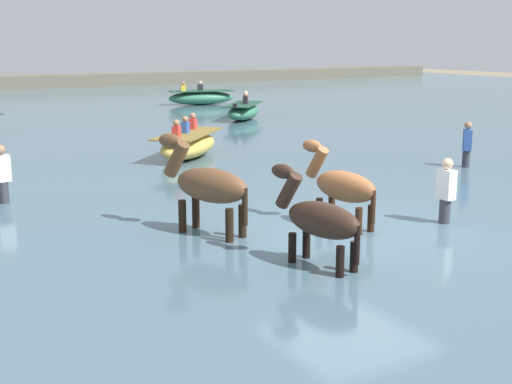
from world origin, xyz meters
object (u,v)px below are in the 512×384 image
Objects in this scene: person_wading_mid at (445,200)px; person_onlooker_right at (467,151)px; boat_near_starboard at (201,97)px; person_onlooker_left at (3,182)px; horse_flank_bay at (208,188)px; boat_far_inshore at (244,111)px; horse_trailing_dark_bay at (319,222)px; boat_near_port at (188,145)px; horse_lead_chestnut at (342,188)px.

person_wading_mid is 1.00× the size of person_onlooker_right.
person_wading_mid is (-6.74, -23.34, 0.06)m from boat_near_starboard.
person_wading_mid is at bearing -106.11° from boat_near_starboard.
horse_flank_bay is at bearing -58.77° from person_onlooker_left.
boat_far_inshore is 7.16m from boat_near_starboard.
person_wading_mid and person_onlooker_right have the same top height.
boat_far_inshore is (8.63, 17.12, -0.33)m from horse_trailing_dark_bay.
boat_near_port is at bearing 66.91° from horse_flank_bay.
horse_flank_bay is (-0.60, 2.36, 0.14)m from horse_trailing_dark_bay.
person_onlooker_left is at bearing 115.63° from horse_trailing_dark_bay.
boat_near_port is 16.34m from boat_near_starboard.
horse_trailing_dark_bay is at bearing -136.50° from horse_lead_chestnut.
person_wading_mid reaches higher than boat_near_port.
horse_lead_chestnut is 1.17× the size of person_onlooker_right.
boat_far_inshore is at bearing 72.21° from person_wading_mid.
person_onlooker_right is at bearing 29.28° from horse_trailing_dark_bay.
person_onlooker_right is at bearing -96.04° from boat_near_starboard.
boat_near_port is at bearing 137.12° from person_onlooker_right.
horse_lead_chestnut is at bearing -46.32° from person_onlooker_left.
boat_near_port is (3.11, 7.31, -0.45)m from horse_flank_bay.
horse_trailing_dark_bay is 0.89× the size of horse_flank_bay.
person_onlooker_right is at bearing 24.83° from horse_lead_chestnut.
person_onlooker_right reaches higher than boat_near_port.
person_onlooker_right is at bearing -92.60° from boat_far_inshore.
horse_trailing_dark_bay is at bearing -75.63° from horse_flank_bay.
horse_lead_chestnut reaches higher than horse_trailing_dark_bay.
person_onlooker_left reaches higher than boat_near_port.
horse_flank_bay is (-2.23, 0.81, 0.11)m from horse_lead_chestnut.
person_onlooker_left is 1.00× the size of person_onlooker_right.
boat_far_inshore is at bearing 42.04° from person_onlooker_left.
horse_flank_bay reaches higher than person_onlooker_right.
horse_lead_chestnut is 2.24m from horse_trailing_dark_bay.
boat_far_inshore is 1.90× the size of person_wading_mid.
person_onlooker_right is (5.54, -5.15, 0.08)m from boat_near_port.
horse_lead_chestnut reaches higher than boat_far_inshore.
boat_near_starboard is at bearing 62.22° from boat_near_port.
person_onlooker_left is at bearing -137.96° from boat_far_inshore.
horse_trailing_dark_bay is 0.60× the size of boat_far_inshore.
boat_far_inshore is at bearing 63.26° from horse_trailing_dark_bay.
horse_flank_bay is 4.89m from person_onlooker_left.
boat_near_port is 1.88× the size of person_wading_mid.
horse_flank_bay reaches higher than horse_trailing_dark_bay.
boat_far_inshore is 0.87× the size of boat_near_starboard.
boat_far_inshore is 15.83m from person_onlooker_left.
boat_far_inshore is 17.16m from person_wading_mid.
boat_near_starboard reaches higher than boat_far_inshore.
horse_lead_chestnut is 6.89m from person_onlooker_left.
horse_trailing_dark_bay is 2.44m from horse_flank_bay.
boat_near_starboard is 2.20× the size of person_wading_mid.
horse_lead_chestnut is at bearing 43.50° from horse_trailing_dark_bay.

